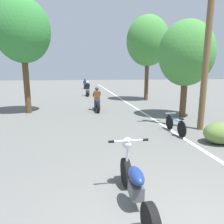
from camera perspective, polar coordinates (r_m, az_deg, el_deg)
name	(u,v)px	position (r m, az deg, el deg)	size (l,w,h in m)	color
lane_stripe_edge	(127,102)	(15.58, 4.26, 2.75)	(0.14, 48.00, 0.01)	white
utility_pole	(208,43)	(8.79, 25.64, 17.33)	(1.10, 0.24, 6.61)	brown
roadside_tree_right_near	(186,54)	(11.05, 20.50, 15.27)	(2.81, 2.53, 4.85)	#513A23
roadside_tree_right_far	(148,41)	(17.14, 10.19, 19.25)	(3.43, 3.09, 6.73)	#513A23
roadside_tree_left	(22,31)	(12.51, -24.28, 20.32)	(2.98, 2.68, 6.22)	#513A23
roadside_bush	(220,133)	(7.49, 28.53, -5.30)	(1.10, 0.88, 0.70)	#5B7A38
motorcycle_foreground	(135,183)	(3.69, 6.52, -19.53)	(0.78, 2.04, 1.06)	black
motorcycle_rider_lead	(97,102)	(12.23, -4.29, 2.95)	(0.50, 2.11, 1.44)	black
motorcycle_rider_mid	(88,90)	(20.12, -6.99, 6.19)	(0.50, 2.14, 1.45)	black
motorcycle_rider_far	(85,85)	(29.33, -7.74, 7.68)	(0.50, 2.12, 1.36)	black
bicycle_parked	(175,125)	(8.02, 17.64, -3.52)	(0.44, 1.61, 0.71)	black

